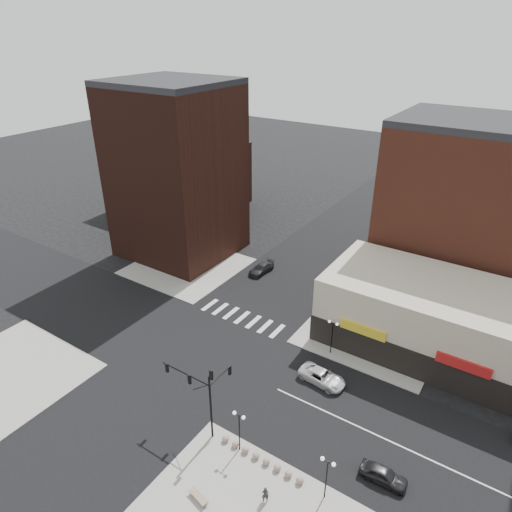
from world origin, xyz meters
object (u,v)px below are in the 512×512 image
Objects in this scene: pedestrian at (265,494)px; street_lamp_ne at (333,329)px; traffic_signal at (204,388)px; street_lamp_se_b at (327,469)px; stone_bench at (199,497)px; dark_sedan_north at (261,268)px; white_suv at (322,377)px; street_lamp_se_a at (239,422)px; dark_sedan_east at (383,475)px.

street_lamp_ne is at bearing -113.40° from pedestrian.
traffic_signal is 11.88m from street_lamp_se_b.
pedestrian is at bearing 44.85° from stone_bench.
dark_sedan_north is at bearing 127.93° from stone_bench.
white_suv is at bearing -36.76° from dark_sedan_north.
dark_sedan_north is (-15.26, 27.10, -2.62)m from street_lamp_se_a.
street_lamp_se_a is 1.00× the size of street_lamp_se_b.
pedestrian is 5.13m from stone_bench.
street_lamp_se_b reaches higher than stone_bench.
street_lamp_se_a is 6.26m from stone_bench.
traffic_signal is 4.18× the size of stone_bench.
traffic_signal is 1.87× the size of street_lamp_se_b.
dark_sedan_north is at bearing 119.39° from street_lamp_se_a.
traffic_signal reaches higher than dark_sedan_east.
dark_sedan_north is at bearing -90.27° from pedestrian.
traffic_signal is 16.06m from dark_sedan_east.
dark_sedan_north is (-11.50, 26.93, -4.30)m from traffic_signal.
white_suv is 1.27× the size of dark_sedan_east.
traffic_signal is 1.87× the size of street_lamp_ne.
street_lamp_ne is at bearing 100.24° from stone_bench.
street_lamp_se_b is 1.09× the size of dark_sedan_east.
dark_sedan_east is at bearing 14.07° from traffic_signal.
street_lamp_se_b is at bearing -66.37° from street_lamp_ne.
stone_bench is at bearing 177.92° from white_suv.
street_lamp_se_a reaches higher than pedestrian.
traffic_signal reaches higher than stone_bench.
street_lamp_se_a is at bearing -2.57° from traffic_signal.
dark_sedan_east is at bearing -124.35° from white_suv.
traffic_signal is at bearing -61.65° from dark_sedan_north.
street_lamp_ne reaches higher than white_suv.
dark_sedan_north is 2.47× the size of stone_bench.
dark_sedan_north is (-26.50, 23.17, 0.01)m from dark_sedan_east.
street_lamp_se_a is 2.24× the size of stone_bench.
pedestrian is at bearing -51.50° from dark_sedan_north.
street_lamp_se_a is 5.73m from pedestrian.
dark_sedan_north is 3.03× the size of pedestrian.
street_lamp_ne is 0.86× the size of white_suv.
dark_sedan_north is at bearing 145.68° from street_lamp_ne.
street_lamp_se_b is (11.76, -0.17, -1.67)m from traffic_signal.
street_lamp_se_b is 0.86× the size of white_suv.
pedestrian is (8.13, -2.98, -4.08)m from traffic_signal.
street_lamp_se_b is at bearing -0.82° from traffic_signal.
street_lamp_se_a is at bearing 180.00° from street_lamp_se_b.
pedestrian reaches higher than dark_sedan_east.
dark_sedan_east is at bearing 52.95° from stone_bench.
street_lamp_se_a is 16.03m from street_lamp_ne.
street_lamp_se_b reaches higher than dark_sedan_east.
stone_bench is at bearing -145.27° from street_lamp_se_b.
street_lamp_ne is (4.76, 15.83, -1.67)m from traffic_signal.
traffic_signal is at bearing -53.67° from pedestrian.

